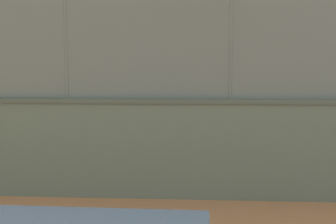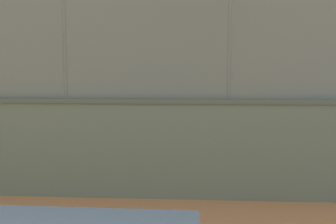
% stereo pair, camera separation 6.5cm
% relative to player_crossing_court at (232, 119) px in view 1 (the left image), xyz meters
% --- Properties ---
extents(ground_plane, '(260.00, 260.00, 0.00)m').
position_rel_player_crossing_court_xyz_m(ground_plane, '(3.38, -5.64, -0.92)').
color(ground_plane, '#B27247').
extents(perimeter_wall, '(30.64, 1.53, 1.85)m').
position_rel_player_crossing_court_xyz_m(perimeter_wall, '(3.61, 4.44, 0.01)').
color(perimeter_wall, slate).
rests_on(perimeter_wall, ground_plane).
extents(fence_panel_on_wall, '(30.09, 1.20, 2.10)m').
position_rel_player_crossing_court_xyz_m(fence_panel_on_wall, '(3.61, 4.44, 1.99)').
color(fence_panel_on_wall, slate).
rests_on(fence_panel_on_wall, perimeter_wall).
extents(player_crossing_court, '(0.71, 1.14, 1.56)m').
position_rel_player_crossing_court_xyz_m(player_crossing_court, '(0.00, 0.00, 0.00)').
color(player_crossing_court, '#591919').
rests_on(player_crossing_court, ground_plane).
extents(player_near_wall_returning, '(0.94, 0.72, 1.54)m').
position_rel_player_crossing_court_xyz_m(player_near_wall_returning, '(2.17, -5.95, -0.02)').
color(player_near_wall_returning, '#B2B2B2').
rests_on(player_near_wall_returning, ground_plane).
extents(sports_ball, '(0.19, 0.19, 0.19)m').
position_rel_player_crossing_court_xyz_m(sports_ball, '(0.97, 0.90, -0.82)').
color(sports_ball, orange).
rests_on(sports_ball, ground_plane).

